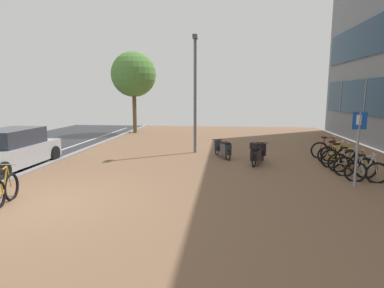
{
  "coord_description": "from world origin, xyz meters",
  "views": [
    {
      "loc": [
        4.54,
        -7.17,
        2.76
      ],
      "look_at": [
        3.45,
        3.02,
        1.13
      ],
      "focal_mm": 29.45,
      "sensor_mm": 36.0,
      "label": 1
    }
  ],
  "objects_px": {
    "bicycle_rack_04": "(336,156)",
    "street_tree": "(134,75)",
    "bicycle_rack_03": "(341,159)",
    "bicycle_rack_00": "(366,172)",
    "bicycle_foreground": "(2,189)",
    "bicycle_rack_06": "(328,150)",
    "parking_sign": "(358,141)",
    "parked_car_near": "(10,150)",
    "bicycle_rack_02": "(348,163)",
    "bicycle_rack_05": "(337,154)",
    "lamp_post": "(195,88)",
    "scooter_mid": "(257,154)",
    "bicycle_rack_01": "(355,167)",
    "scooter_near": "(224,149)"
  },
  "relations": [
    {
      "from": "parking_sign",
      "to": "lamp_post",
      "type": "bearing_deg",
      "value": 134.97
    },
    {
      "from": "bicycle_rack_02",
      "to": "parking_sign",
      "type": "height_order",
      "value": "parking_sign"
    },
    {
      "from": "bicycle_rack_03",
      "to": "parking_sign",
      "type": "bearing_deg",
      "value": -100.61
    },
    {
      "from": "bicycle_rack_01",
      "to": "parking_sign",
      "type": "height_order",
      "value": "parking_sign"
    },
    {
      "from": "bicycle_foreground",
      "to": "bicycle_rack_06",
      "type": "height_order",
      "value": "bicycle_foreground"
    },
    {
      "from": "parked_car_near",
      "to": "street_tree",
      "type": "height_order",
      "value": "street_tree"
    },
    {
      "from": "bicycle_rack_03",
      "to": "bicycle_rack_00",
      "type": "bearing_deg",
      "value": -86.17
    },
    {
      "from": "bicycle_rack_04",
      "to": "lamp_post",
      "type": "bearing_deg",
      "value": 160.31
    },
    {
      "from": "bicycle_rack_04",
      "to": "bicycle_rack_01",
      "type": "bearing_deg",
      "value": -90.62
    },
    {
      "from": "bicycle_rack_04",
      "to": "street_tree",
      "type": "relative_size",
      "value": 0.23
    },
    {
      "from": "bicycle_foreground",
      "to": "bicycle_rack_00",
      "type": "height_order",
      "value": "bicycle_foreground"
    },
    {
      "from": "bicycle_rack_01",
      "to": "bicycle_rack_05",
      "type": "bearing_deg",
      "value": 84.35
    },
    {
      "from": "bicycle_foreground",
      "to": "lamp_post",
      "type": "height_order",
      "value": "lamp_post"
    },
    {
      "from": "bicycle_rack_03",
      "to": "street_tree",
      "type": "relative_size",
      "value": 0.25
    },
    {
      "from": "bicycle_rack_06",
      "to": "street_tree",
      "type": "height_order",
      "value": "street_tree"
    },
    {
      "from": "lamp_post",
      "to": "scooter_mid",
      "type": "bearing_deg",
      "value": -41.5
    },
    {
      "from": "bicycle_rack_00",
      "to": "parked_car_near",
      "type": "height_order",
      "value": "parked_car_near"
    },
    {
      "from": "bicycle_rack_02",
      "to": "bicycle_rack_03",
      "type": "bearing_deg",
      "value": 93.73
    },
    {
      "from": "bicycle_rack_01",
      "to": "scooter_mid",
      "type": "bearing_deg",
      "value": 153.07
    },
    {
      "from": "bicycle_rack_02",
      "to": "scooter_near",
      "type": "relative_size",
      "value": 0.84
    },
    {
      "from": "bicycle_rack_01",
      "to": "lamp_post",
      "type": "bearing_deg",
      "value": 145.63
    },
    {
      "from": "bicycle_foreground",
      "to": "parked_car_near",
      "type": "height_order",
      "value": "parked_car_near"
    },
    {
      "from": "bicycle_rack_00",
      "to": "bicycle_rack_05",
      "type": "relative_size",
      "value": 1.04
    },
    {
      "from": "bicycle_rack_02",
      "to": "bicycle_rack_00",
      "type": "bearing_deg",
      "value": -86.12
    },
    {
      "from": "scooter_near",
      "to": "street_tree",
      "type": "distance_m",
      "value": 11.24
    },
    {
      "from": "parked_car_near",
      "to": "lamp_post",
      "type": "height_order",
      "value": "lamp_post"
    },
    {
      "from": "bicycle_rack_04",
      "to": "street_tree",
      "type": "bearing_deg",
      "value": 139.34
    },
    {
      "from": "bicycle_rack_05",
      "to": "street_tree",
      "type": "xyz_separation_m",
      "value": [
        -11.05,
        8.68,
        3.78
      ]
    },
    {
      "from": "lamp_post",
      "to": "scooter_near",
      "type": "bearing_deg",
      "value": -41.58
    },
    {
      "from": "bicycle_foreground",
      "to": "bicycle_rack_02",
      "type": "relative_size",
      "value": 1.05
    },
    {
      "from": "bicycle_rack_06",
      "to": "parked_car_near",
      "type": "bearing_deg",
      "value": -165.38
    },
    {
      "from": "bicycle_rack_03",
      "to": "bicycle_rack_06",
      "type": "relative_size",
      "value": 0.99
    },
    {
      "from": "parked_car_near",
      "to": "bicycle_rack_02",
      "type": "bearing_deg",
      "value": 3.39
    },
    {
      "from": "bicycle_rack_02",
      "to": "bicycle_rack_06",
      "type": "height_order",
      "value": "bicycle_rack_06"
    },
    {
      "from": "bicycle_rack_05",
      "to": "scooter_near",
      "type": "distance_m",
      "value": 4.64
    },
    {
      "from": "bicycle_rack_03",
      "to": "scooter_near",
      "type": "xyz_separation_m",
      "value": [
        -4.37,
        1.47,
        0.03
      ]
    },
    {
      "from": "bicycle_rack_04",
      "to": "scooter_near",
      "type": "distance_m",
      "value": 4.49
    },
    {
      "from": "bicycle_rack_00",
      "to": "bicycle_rack_02",
      "type": "relative_size",
      "value": 0.96
    },
    {
      "from": "scooter_near",
      "to": "parking_sign",
      "type": "bearing_deg",
      "value": -46.16
    },
    {
      "from": "scooter_near",
      "to": "bicycle_foreground",
      "type": "bearing_deg",
      "value": -130.38
    },
    {
      "from": "bicycle_rack_00",
      "to": "bicycle_rack_02",
      "type": "bearing_deg",
      "value": 93.88
    },
    {
      "from": "parking_sign",
      "to": "street_tree",
      "type": "distance_m",
      "value": 16.42
    },
    {
      "from": "lamp_post",
      "to": "bicycle_rack_06",
      "type": "bearing_deg",
      "value": -7.99
    },
    {
      "from": "bicycle_rack_00",
      "to": "scooter_mid",
      "type": "bearing_deg",
      "value": 145.5
    },
    {
      "from": "bicycle_foreground",
      "to": "bicycle_rack_06",
      "type": "bearing_deg",
      "value": 34.51
    },
    {
      "from": "bicycle_rack_06",
      "to": "lamp_post",
      "type": "bearing_deg",
      "value": 172.01
    },
    {
      "from": "scooter_near",
      "to": "scooter_mid",
      "type": "relative_size",
      "value": 0.91
    },
    {
      "from": "parked_car_near",
      "to": "bicycle_rack_06",
      "type": "bearing_deg",
      "value": 14.62
    },
    {
      "from": "bicycle_rack_02",
      "to": "bicycle_rack_01",
      "type": "bearing_deg",
      "value": -91.99
    },
    {
      "from": "lamp_post",
      "to": "bicycle_rack_05",
      "type": "bearing_deg",
      "value": -13.52
    }
  ]
}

